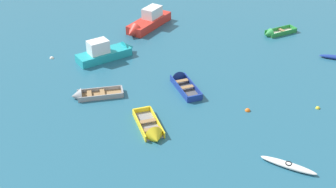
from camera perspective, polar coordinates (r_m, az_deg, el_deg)
name	(u,v)px	position (r m, az deg, el deg)	size (l,w,h in m)	color
motor_launch_red_near_left	(147,22)	(42.78, -2.75, 9.24)	(5.07, 5.61, 2.06)	red
rowboat_green_distant_center	(274,33)	(42.58, 13.53, 7.66)	(3.57, 2.09, 0.97)	beige
kayak_white_outer_left	(288,165)	(26.54, 15.31, -8.87)	(2.93, 2.40, 0.31)	white
rowboat_yellow_midfield_right	(152,132)	(28.06, -2.04, -4.93)	(1.85, 3.87, 1.18)	gray
motor_launch_turquoise_midfield_left	(107,52)	(37.38, -7.85, 5.45)	(5.22, 3.47, 2.05)	teal
rowboat_deep_blue_back_row_center	(181,82)	(33.35, 1.71, 1.62)	(1.95, 4.05, 1.09)	#4C4C51
rowboat_grey_far_back	(87,95)	(32.25, -10.47, -0.17)	(3.76, 1.39, 1.08)	#99754C
mooring_buoy_central	(248,111)	(30.84, 10.25, -2.15)	(0.37, 0.37, 0.37)	orange
mooring_buoy_outer_edge	(318,108)	(32.32, 18.79, -1.77)	(0.31, 0.31, 0.31)	yellow
mooring_buoy_near_foreground	(52,58)	(38.44, -14.80, 4.48)	(0.35, 0.35, 0.35)	silver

